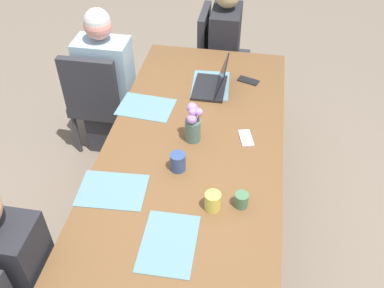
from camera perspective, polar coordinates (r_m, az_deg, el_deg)
ground_plane at (r=3.06m, az=0.00°, el=-11.03°), size 10.00×10.00×0.00m
dining_table at (r=2.55m, az=0.00°, el=-1.89°), size 2.40×1.07×0.74m
chair_head_left_left_mid at (r=3.90m, az=3.32°, el=12.01°), size 0.44×0.44×0.90m
person_head_left_left_mid at (r=3.82m, az=4.35°, el=11.81°), size 0.40×0.36×1.19m
chair_near_left_far at (r=3.42m, az=-12.53°, el=6.22°), size 0.44×0.44×0.90m
person_near_left_far at (r=3.44m, az=-11.25°, el=7.23°), size 0.36×0.40×1.19m
person_near_right_near at (r=2.39m, az=-22.86°, el=-16.30°), size 0.36×0.40×1.19m
flower_vase at (r=2.50m, az=0.13°, el=2.75°), size 0.10×0.11×0.26m
placemat_head_right_left_near at (r=2.08m, az=-3.03°, el=-13.19°), size 0.36×0.27×0.00m
placemat_head_left_left_mid at (r=3.05m, az=2.51°, el=7.95°), size 0.38×0.28×0.00m
placemat_near_left_far at (r=2.85m, az=-6.21°, el=4.98°), size 0.29×0.38×0.00m
placemat_near_right_near at (r=2.32m, az=-10.68°, el=-6.12°), size 0.28×0.38×0.00m
laptop_head_left_left_mid at (r=2.98m, az=2.87°, el=8.08°), size 0.32×0.22×0.21m
coffee_mug_near_right at (r=2.20m, az=6.67°, el=-7.49°), size 0.07×0.07×0.08m
coffee_mug_centre_left at (r=2.36m, az=-1.91°, el=-2.41°), size 0.09×0.09×0.11m
coffee_mug_far_left at (r=2.17m, az=2.81°, el=-7.72°), size 0.08×0.08×0.10m
phone_black at (r=3.11m, az=7.58°, el=8.45°), size 0.12×0.17×0.01m
phone_silver at (r=2.61m, az=7.29°, el=0.82°), size 0.16×0.11×0.01m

